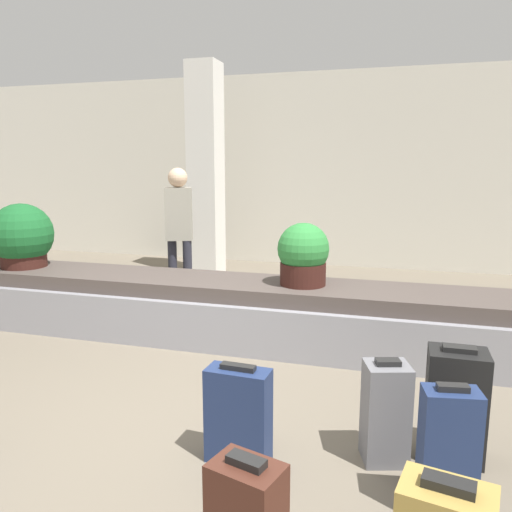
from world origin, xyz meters
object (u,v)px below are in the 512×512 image
at_px(pillar, 206,171).
at_px(suitcase_2, 238,415).
at_px(suitcase_0, 385,412).
at_px(potted_plant_0, 22,237).
at_px(suitcase_4, 455,404).
at_px(suitcase_6, 448,453).
at_px(potted_plant_1, 303,255).
at_px(traveler_0, 179,224).

relative_size(pillar, suitcase_2, 5.41).
distance_m(suitcase_0, potted_plant_0, 4.31).
distance_m(suitcase_4, suitcase_6, 0.55).
height_order(pillar, suitcase_2, pillar).
bearing_deg(suitcase_6, suitcase_4, 71.49).
xyz_separation_m(suitcase_2, potted_plant_1, (-0.01, 1.97, 0.59)).
bearing_deg(suitcase_0, potted_plant_1, 98.64).
relative_size(suitcase_0, suitcase_6, 0.90).
relative_size(pillar, potted_plant_0, 4.60).
bearing_deg(pillar, potted_plant_0, -111.06).
height_order(potted_plant_1, traveler_0, traveler_0).
relative_size(suitcase_0, potted_plant_0, 0.89).
xyz_separation_m(suitcase_0, potted_plant_1, (-0.82, 1.72, 0.58)).
xyz_separation_m(suitcase_2, traveler_0, (-1.73, 2.98, 0.71)).
bearing_deg(suitcase_0, traveler_0, 116.03).
distance_m(suitcase_4, potted_plant_0, 4.61).
distance_m(potted_plant_0, traveler_0, 1.73).
bearing_deg(suitcase_0, potted_plant_0, 139.87).
xyz_separation_m(suitcase_6, traveler_0, (-2.84, 3.14, 0.66)).
distance_m(pillar, potted_plant_0, 3.02).
xyz_separation_m(suitcase_4, potted_plant_1, (-1.20, 1.58, 0.54)).
height_order(suitcase_0, suitcase_2, suitcase_0).
height_order(pillar, suitcase_0, pillar).
bearing_deg(suitcase_2, potted_plant_1, 93.31).
bearing_deg(suitcase_2, suitcase_0, 19.80).
height_order(suitcase_0, traveler_0, traveler_0).
relative_size(suitcase_4, traveler_0, 0.41).
xyz_separation_m(potted_plant_1, traveler_0, (-1.72, 1.02, 0.12)).
bearing_deg(traveler_0, suitcase_2, 98.68).
height_order(pillar, potted_plant_0, pillar).
bearing_deg(potted_plant_1, suitcase_2, -89.81).
bearing_deg(traveler_0, suitcase_0, 111.43).
distance_m(suitcase_6, traveler_0, 4.28).
bearing_deg(potted_plant_1, potted_plant_0, -179.43).
height_order(potted_plant_0, potted_plant_1, potted_plant_0).
xyz_separation_m(suitcase_4, suitcase_6, (-0.08, -0.54, -0.00)).
relative_size(suitcase_0, suitcase_4, 0.90).
xyz_separation_m(pillar, suitcase_6, (3.16, -4.84, -1.27)).
height_order(suitcase_4, potted_plant_1, potted_plant_1).
bearing_deg(pillar, suitcase_0, -57.26).
bearing_deg(potted_plant_1, suitcase_4, -52.70).
relative_size(suitcase_2, traveler_0, 0.36).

